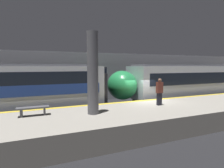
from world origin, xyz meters
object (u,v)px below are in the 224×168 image
(person_waiting, at_px, (159,91))
(platform_bench, at_px, (33,109))
(support_pillar_near, at_px, (93,73))
(train_modern, at_px, (190,83))

(person_waiting, relative_size, platform_bench, 1.13)
(support_pillar_near, height_order, platform_bench, support_pillar_near)
(platform_bench, bearing_deg, person_waiting, -2.96)
(train_modern, bearing_deg, platform_bench, -165.10)
(person_waiting, height_order, platform_bench, person_waiting)
(person_waiting, bearing_deg, support_pillar_near, -175.33)
(support_pillar_near, height_order, person_waiting, support_pillar_near)
(support_pillar_near, relative_size, person_waiting, 2.47)
(support_pillar_near, relative_size, platform_bench, 2.79)
(support_pillar_near, bearing_deg, train_modern, 21.77)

